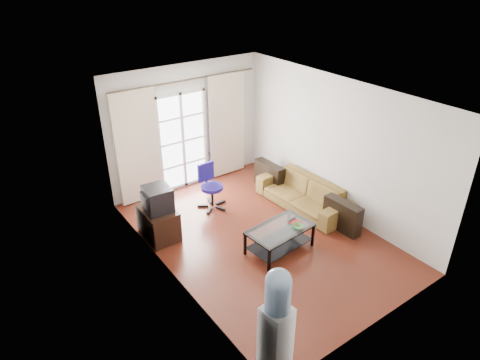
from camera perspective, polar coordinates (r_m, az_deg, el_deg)
name	(u,v)px	position (r m, az deg, el deg)	size (l,w,h in m)	color
floor	(260,236)	(7.98, 2.68, -7.51)	(5.20, 5.20, 0.00)	#5F2516
ceiling	(264,94)	(6.78, 3.19, 11.40)	(5.20, 5.20, 0.00)	white
wall_back	(187,127)	(9.28, -7.10, 7.07)	(3.60, 0.02, 2.70)	silver
wall_front	(388,247)	(5.78, 19.16, -8.41)	(3.60, 0.02, 2.70)	silver
wall_left	(166,203)	(6.45, -9.80, -3.03)	(0.02, 5.20, 2.70)	silver
wall_right	(336,147)	(8.42, 12.63, 4.35)	(0.02, 5.20, 2.70)	silver
french_door	(183,141)	(9.28, -7.64, 5.18)	(1.16, 0.06, 2.15)	white
curtain_rod	(186,80)	(8.89, -7.17, 13.10)	(0.04, 0.04, 3.30)	#4C3F2D
curtain_left	(137,148)	(8.78, -13.52, 4.17)	(0.90, 0.07, 2.35)	beige
curtain_right	(227,126)	(9.70, -1.76, 7.25)	(0.90, 0.07, 2.35)	beige
radiator	(222,162)	(9.98, -2.47, 2.42)	(0.64, 0.12, 0.64)	gray
sofa	(303,194)	(8.80, 8.37, -1.83)	(0.89, 2.07, 0.60)	brown
coffee_table	(280,236)	(7.50, 5.32, -7.45)	(1.19, 0.75, 0.46)	silver
bowl	(298,227)	(7.44, 7.68, -6.17)	(0.24, 0.24, 0.05)	#2F8344
book	(293,225)	(7.51, 7.13, -5.93)	(0.22, 0.24, 0.02)	#AB1B15
remote	(292,220)	(7.62, 6.98, -5.33)	(0.18, 0.05, 0.02)	black
tv_stand	(159,223)	(7.96, -10.81, -5.62)	(0.53, 0.79, 0.58)	black
crt_tv	(157,199)	(7.67, -11.05, -2.51)	(0.52, 0.52, 0.45)	black
task_chair	(211,195)	(8.75, -3.84, -1.97)	(0.66, 0.66, 0.93)	black
water_cooler	(277,321)	(5.29, 4.90, -18.17)	(0.37, 0.36, 1.57)	white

